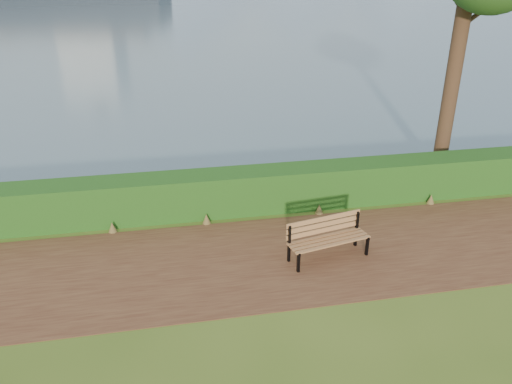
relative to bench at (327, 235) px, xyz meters
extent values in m
plane|color=#435E1A|center=(-1.16, -0.18, -0.49)|extent=(140.00, 140.00, 0.00)
cube|color=#50291B|center=(-1.16, 0.12, -0.48)|extent=(40.00, 3.40, 0.01)
cube|color=#1D4714|center=(-1.16, 2.42, 0.01)|extent=(32.00, 0.85, 1.00)
cube|color=black|center=(-0.71, -0.45, -0.28)|extent=(0.06, 0.06, 0.42)
cube|color=black|center=(-0.80, -0.05, -0.08)|extent=(0.06, 0.06, 0.81)
cube|color=black|center=(-0.75, -0.25, -0.09)|extent=(0.15, 0.49, 0.05)
cube|color=black|center=(0.83, -0.12, -0.28)|extent=(0.06, 0.06, 0.42)
cube|color=black|center=(0.74, 0.28, -0.08)|extent=(0.06, 0.06, 0.81)
cube|color=black|center=(0.79, 0.08, -0.09)|extent=(0.15, 0.49, 0.05)
cube|color=#98623A|center=(0.06, -0.26, -0.07)|extent=(1.67, 0.44, 0.03)
cube|color=#98623A|center=(0.03, -0.14, -0.07)|extent=(1.67, 0.44, 0.03)
cube|color=#98623A|center=(0.01, -0.03, -0.07)|extent=(1.67, 0.44, 0.03)
cube|color=#98623A|center=(-0.02, 0.09, -0.07)|extent=(1.67, 0.44, 0.03)
cube|color=#98623A|center=(-0.03, 0.14, 0.05)|extent=(1.66, 0.40, 0.10)
cube|color=#98623A|center=(-0.03, 0.14, 0.18)|extent=(1.66, 0.40, 0.10)
cube|color=#98623A|center=(-0.03, 0.14, 0.31)|extent=(1.66, 0.40, 0.10)
cylinder|color=#3B2318|center=(4.50, 3.60, 3.06)|extent=(0.39, 0.39, 7.10)
cylinder|color=#3B2318|center=(4.94, 3.60, 3.85)|extent=(1.04, 0.12, 0.78)
camera|label=1|loc=(-3.05, -8.31, 4.99)|focal=35.00mm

